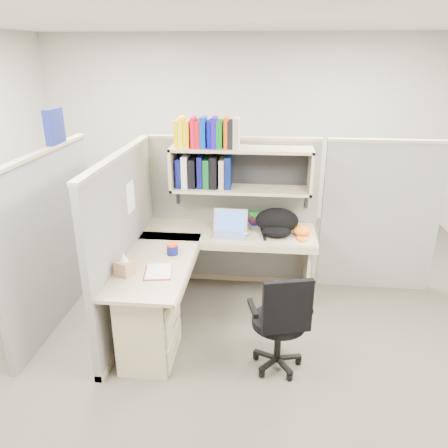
# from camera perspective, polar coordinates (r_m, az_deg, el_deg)

# --- Properties ---
(ground) EXTENTS (6.00, 6.00, 0.00)m
(ground) POSITION_cam_1_polar(r_m,az_deg,el_deg) (4.29, -0.03, -12.88)
(ground) COLOR #363229
(ground) RESTS_ON ground
(room_shell) EXTENTS (6.00, 6.00, 6.00)m
(room_shell) POSITION_cam_1_polar(r_m,az_deg,el_deg) (3.63, -0.04, 8.75)
(room_shell) COLOR #A8A398
(room_shell) RESTS_ON ground
(cubicle) EXTENTS (3.79, 1.84, 1.95)m
(cubicle) POSITION_cam_1_polar(r_m,az_deg,el_deg) (4.31, -4.28, 0.90)
(cubicle) COLOR slate
(cubicle) RESTS_ON ground
(desk) EXTENTS (1.74, 1.75, 0.73)m
(desk) POSITION_cam_1_polar(r_m,az_deg,el_deg) (3.87, -6.57, -9.45)
(desk) COLOR tan
(desk) RESTS_ON ground
(laptop) EXTENTS (0.35, 0.35, 0.24)m
(laptop) POSITION_cam_1_polar(r_m,az_deg,el_deg) (4.28, 0.66, -0.00)
(laptop) COLOR #B1B0B5
(laptop) RESTS_ON desk
(backpack) EXTENTS (0.48, 0.40, 0.25)m
(backpack) POSITION_cam_1_polar(r_m,az_deg,el_deg) (4.34, 6.94, 0.18)
(backpack) COLOR black
(backpack) RESTS_ON desk
(orange_cap) EXTENTS (0.17, 0.20, 0.10)m
(orange_cap) POSITION_cam_1_polar(r_m,az_deg,el_deg) (4.39, 10.12, -0.85)
(orange_cap) COLOR orange
(orange_cap) RESTS_ON desk
(snack_canister) EXTENTS (0.11, 0.11, 0.11)m
(snack_canister) POSITION_cam_1_polar(r_m,az_deg,el_deg) (3.94, -6.76, -3.19)
(snack_canister) COLOR #0F115A
(snack_canister) RESTS_ON desk
(tissue_box) EXTENTS (0.16, 0.16, 0.20)m
(tissue_box) POSITION_cam_1_polar(r_m,az_deg,el_deg) (3.63, -12.90, -5.10)
(tissue_box) COLOR tan
(tissue_box) RESTS_ON desk
(mouse) EXTENTS (0.10, 0.08, 0.03)m
(mouse) POSITION_cam_1_polar(r_m,az_deg,el_deg) (4.34, 2.75, -1.21)
(mouse) COLOR #84A0BB
(mouse) RESTS_ON desk
(paper_cup) EXTENTS (0.08, 0.08, 0.09)m
(paper_cup) POSITION_cam_1_polar(r_m,az_deg,el_deg) (4.51, 1.31, 0.10)
(paper_cup) COLOR silver
(paper_cup) RESTS_ON desk
(book_stack) EXTENTS (0.26, 0.31, 0.13)m
(book_stack) POSITION_cam_1_polar(r_m,az_deg,el_deg) (4.62, 4.31, 0.77)
(book_stack) COLOR gray
(book_stack) RESTS_ON desk
(loose_paper) EXTENTS (0.25, 0.31, 0.00)m
(loose_paper) POSITION_cam_1_polar(r_m,az_deg,el_deg) (3.68, -8.54, -6.10)
(loose_paper) COLOR silver
(loose_paper) RESTS_ON desk
(task_chair) EXTENTS (0.51, 0.47, 0.91)m
(task_chair) POSITION_cam_1_polar(r_m,az_deg,el_deg) (3.60, 7.26, -14.39)
(task_chair) COLOR black
(task_chair) RESTS_ON ground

